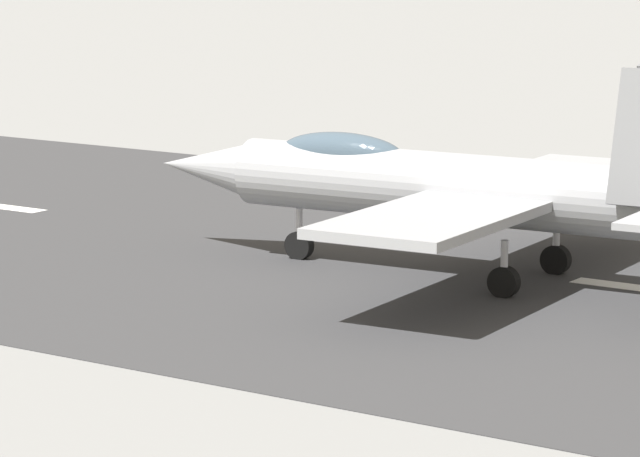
% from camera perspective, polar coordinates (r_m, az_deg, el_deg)
% --- Properties ---
extents(fighter_jet, '(17.24, 14.32, 5.55)m').
position_cam_1_polar(fighter_jet, '(43.83, 4.89, 1.38)').
color(fighter_jet, '#999B9F').
rests_on(fighter_jet, ground).
extents(marker_cone_mid, '(0.44, 0.44, 0.55)m').
position_cam_1_polar(marker_cone_mid, '(59.20, 5.92, 1.61)').
color(marker_cone_mid, orange).
rests_on(marker_cone_mid, ground).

